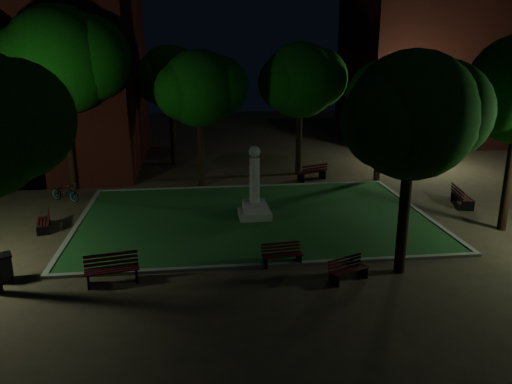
# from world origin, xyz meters

# --- Properties ---
(ground) EXTENTS (80.00, 80.00, 0.00)m
(ground) POSITION_xyz_m (0.00, 0.00, 0.00)
(ground) COLOR #473829
(lawn) EXTENTS (15.00, 10.00, 0.08)m
(lawn) POSITION_xyz_m (0.00, 2.00, 0.04)
(lawn) COLOR #1F5120
(lawn) RESTS_ON ground
(lawn_kerb) EXTENTS (15.40, 10.40, 0.12)m
(lawn_kerb) POSITION_xyz_m (0.00, 2.00, 0.06)
(lawn_kerb) COLOR slate
(lawn_kerb) RESTS_ON ground
(monument) EXTENTS (1.40, 1.40, 3.20)m
(monument) POSITION_xyz_m (0.00, 2.00, 0.96)
(monument) COLOR gray
(monument) RESTS_ON lawn
(building_far) EXTENTS (16.00, 10.00, 12.00)m
(building_far) POSITION_xyz_m (18.00, 20.00, 6.00)
(building_far) COLOR #541A13
(building_far) RESTS_ON ground
(tree_north_wl) EXTENTS (4.94, 4.04, 7.27)m
(tree_north_wl) POSITION_xyz_m (-2.13, 7.77, 5.24)
(tree_north_wl) COLOR black
(tree_north_wl) RESTS_ON ground
(tree_north_er) EXTENTS (5.27, 4.30, 7.66)m
(tree_north_er) POSITION_xyz_m (3.65, 9.77, 5.50)
(tree_north_er) COLOR black
(tree_north_er) RESTS_ON ground
(tree_ne) EXTENTS (4.50, 3.67, 6.75)m
(tree_ne) POSITION_xyz_m (7.79, 7.71, 4.90)
(tree_ne) COLOR black
(tree_ne) RESTS_ON ground
(tree_se) EXTENTS (4.98, 4.07, 7.33)m
(tree_se) POSITION_xyz_m (4.32, -4.03, 5.29)
(tree_se) COLOR black
(tree_se) RESTS_ON ground
(tree_nw) EXTENTS (6.61, 5.40, 9.39)m
(tree_nw) POSITION_xyz_m (-8.94, 7.67, 6.69)
(tree_nw) COLOR black
(tree_nw) RESTS_ON ground
(tree_far_north) EXTENTS (4.80, 3.92, 7.51)m
(tree_far_north) POSITION_xyz_m (-3.84, 13.11, 5.54)
(tree_far_north) COLOR black
(tree_far_north) RESTS_ON ground
(lamppost_nw) EXTENTS (1.18, 0.28, 4.11)m
(lamppost_nw) POSITION_xyz_m (-12.13, 10.15, 2.91)
(lamppost_nw) COLOR black
(lamppost_nw) RESTS_ON ground
(lamppost_ne) EXTENTS (1.18, 0.28, 4.16)m
(lamppost_ne) POSITION_xyz_m (12.02, 10.43, 2.94)
(lamppost_ne) COLOR black
(lamppost_ne) RESTS_ON ground
(bench_near_left) EXTENTS (1.45, 0.65, 0.77)m
(bench_near_left) POSITION_xyz_m (0.37, -2.96, 0.36)
(bench_near_left) COLOR black
(bench_near_left) RESTS_ON ground
(bench_near_right) EXTENTS (1.45, 0.98, 0.75)m
(bench_near_right) POSITION_xyz_m (2.30, -4.41, 0.35)
(bench_near_right) COLOR black
(bench_near_right) RESTS_ON ground
(bench_west_near) EXTENTS (1.79, 0.91, 0.94)m
(bench_west_near) POSITION_xyz_m (-5.31, -3.65, 0.44)
(bench_west_near) COLOR black
(bench_west_near) RESTS_ON ground
(bench_left_side) EXTENTS (0.79, 1.49, 0.78)m
(bench_left_side) POSITION_xyz_m (-8.83, 1.57, 0.37)
(bench_left_side) COLOR black
(bench_left_side) RESTS_ON ground
(bench_right_side) EXTENTS (0.91, 1.82, 0.96)m
(bench_right_side) POSITION_xyz_m (10.03, 2.61, 0.45)
(bench_right_side) COLOR black
(bench_right_side) RESTS_ON ground
(bench_far_side) EXTENTS (1.84, 1.25, 0.96)m
(bench_far_side) POSITION_xyz_m (4.06, 8.17, 0.45)
(bench_far_side) COLOR black
(bench_far_side) RESTS_ON ground
(trash_bin) EXTENTS (0.71, 0.71, 0.92)m
(trash_bin) POSITION_xyz_m (-8.80, -3.13, 0.47)
(trash_bin) COLOR black
(trash_bin) RESTS_ON ground
(bicycle) EXTENTS (1.76, 1.36, 0.89)m
(bicycle) POSITION_xyz_m (-8.98, 5.73, 0.44)
(bicycle) COLOR black
(bicycle) RESTS_ON ground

